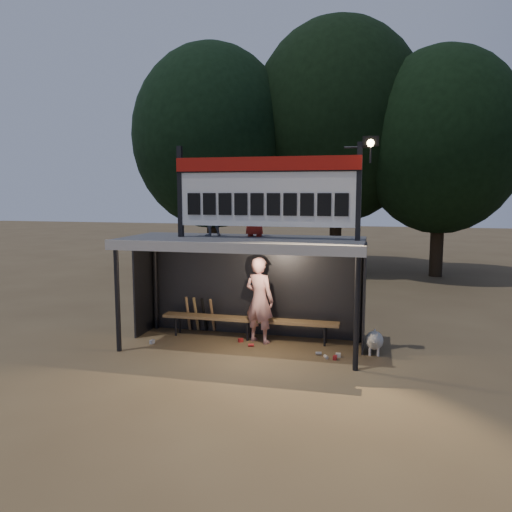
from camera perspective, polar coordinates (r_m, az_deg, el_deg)
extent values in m
plane|color=brown|center=(10.80, -1.56, -10.28)|extent=(80.00, 80.00, 0.00)
imported|color=silver|center=(10.86, 0.39, -5.03)|extent=(0.80, 0.66, 1.89)
imported|color=slate|center=(10.85, -5.22, 4.74)|extent=(0.57, 0.54, 0.93)
imported|color=maroon|center=(10.69, -0.15, 5.01)|extent=(0.52, 0.35, 1.03)
cube|color=#434245|center=(10.35, -1.60, 1.74)|extent=(5.00, 2.00, 0.12)
cube|color=beige|center=(9.38, -3.24, 0.91)|extent=(5.10, 0.06, 0.20)
cylinder|color=black|center=(10.60, -15.56, -4.74)|extent=(0.10, 0.10, 2.20)
cylinder|color=black|center=(9.29, 11.43, -6.29)|extent=(0.10, 0.10, 2.20)
cylinder|color=black|center=(12.17, -11.43, -3.09)|extent=(0.10, 0.10, 2.20)
cylinder|color=black|center=(11.05, 11.81, -4.14)|extent=(0.10, 0.10, 2.20)
cube|color=black|center=(11.47, -0.26, -3.57)|extent=(5.00, 0.04, 2.20)
cube|color=black|center=(11.86, -12.69, -3.39)|extent=(0.04, 1.00, 2.20)
cube|color=black|center=(10.66, 12.27, -4.57)|extent=(0.04, 1.00, 2.20)
cylinder|color=black|center=(11.32, -0.27, 1.66)|extent=(5.00, 0.06, 0.06)
cube|color=black|center=(10.73, -8.65, 7.26)|extent=(0.10, 0.10, 1.90)
cube|color=black|center=(9.94, 11.67, 7.20)|extent=(0.10, 0.10, 1.90)
cube|color=silver|center=(10.18, 1.12, 7.34)|extent=(3.80, 0.08, 1.40)
cube|color=#A7130B|center=(10.15, 1.06, 10.51)|extent=(3.80, 0.04, 0.28)
cube|color=black|center=(10.13, 1.06, 9.66)|extent=(3.80, 0.02, 0.03)
cube|color=black|center=(10.57, -7.11, 5.93)|extent=(0.27, 0.03, 0.45)
cube|color=black|center=(10.46, -5.36, 5.94)|extent=(0.27, 0.03, 0.45)
cube|color=black|center=(10.35, -3.57, 5.95)|extent=(0.27, 0.03, 0.45)
cube|color=black|center=(10.26, -1.74, 5.94)|extent=(0.27, 0.03, 0.45)
cube|color=black|center=(10.17, 0.11, 5.94)|extent=(0.27, 0.03, 0.45)
cube|color=black|center=(10.10, 2.00, 5.92)|extent=(0.27, 0.03, 0.45)
cube|color=black|center=(10.03, 3.91, 5.90)|extent=(0.27, 0.03, 0.45)
cube|color=black|center=(9.98, 5.85, 5.88)|extent=(0.27, 0.03, 0.45)
cube|color=black|center=(9.94, 7.80, 5.84)|extent=(0.27, 0.03, 0.45)
cube|color=black|center=(9.91, 9.76, 5.80)|extent=(0.27, 0.03, 0.45)
cylinder|color=black|center=(9.98, 11.50, 12.09)|extent=(0.50, 0.04, 0.04)
cylinder|color=black|center=(9.96, 12.94, 11.20)|extent=(0.04, 0.04, 0.30)
cube|color=black|center=(9.94, 12.98, 12.65)|extent=(0.30, 0.22, 0.18)
sphere|color=#FFD88C|center=(9.84, 12.97, 12.47)|extent=(0.14, 0.14, 0.14)
cube|color=olive|center=(11.19, -0.82, -7.26)|extent=(4.00, 0.35, 0.06)
cylinder|color=black|center=(11.66, -9.16, -7.89)|extent=(0.05, 0.05, 0.45)
cylinder|color=black|center=(11.88, -8.71, -7.61)|extent=(0.05, 0.05, 0.45)
cylinder|color=black|center=(11.13, -0.97, -8.53)|extent=(0.05, 0.05, 0.45)
cylinder|color=black|center=(11.36, -0.67, -8.21)|extent=(0.05, 0.05, 0.45)
cylinder|color=black|center=(10.85, 7.86, -9.03)|extent=(0.05, 0.05, 0.45)
cylinder|color=black|center=(11.08, 7.99, -8.69)|extent=(0.05, 0.05, 0.45)
cylinder|color=#2F2215|center=(21.08, -4.95, 3.46)|extent=(0.50, 0.50, 3.74)
ellipsoid|color=black|center=(21.16, -5.07, 13.38)|extent=(6.46, 6.46, 7.48)
cylinder|color=black|center=(21.54, 9.09, 4.06)|extent=(0.50, 0.50, 4.18)
ellipsoid|color=black|center=(21.70, 9.32, 14.89)|extent=(7.22, 7.22, 8.36)
cylinder|color=black|center=(20.62, 20.01, 2.66)|extent=(0.50, 0.50, 3.52)
ellipsoid|color=black|center=(20.66, 20.43, 12.21)|extent=(6.08, 6.08, 7.04)
ellipsoid|color=silver|center=(10.56, 13.37, -9.36)|extent=(0.36, 0.58, 0.36)
sphere|color=white|center=(10.27, 13.37, -9.31)|extent=(0.22, 0.22, 0.22)
cone|color=beige|center=(10.18, 13.37, -9.58)|extent=(0.10, 0.10, 0.10)
cone|color=beige|center=(10.22, 13.11, -8.80)|extent=(0.06, 0.06, 0.07)
cone|color=beige|center=(10.22, 13.67, -8.82)|extent=(0.06, 0.06, 0.07)
cylinder|color=white|center=(10.44, 12.89, -10.57)|extent=(0.05, 0.05, 0.18)
cylinder|color=silver|center=(10.44, 13.78, -10.59)|extent=(0.05, 0.05, 0.18)
cylinder|color=beige|center=(10.79, 12.92, -9.99)|extent=(0.05, 0.05, 0.18)
cylinder|color=#EEE5CD|center=(10.79, 13.78, -10.01)|extent=(0.05, 0.05, 0.18)
cylinder|color=white|center=(10.83, 13.39, -8.55)|extent=(0.04, 0.16, 0.14)
cylinder|color=#A1774B|center=(11.91, -7.78, -6.53)|extent=(0.07, 0.27, 0.84)
cylinder|color=#9D7C49|center=(11.84, -6.87, -6.60)|extent=(0.08, 0.30, 0.83)
cylinder|color=black|center=(11.77, -5.95, -6.67)|extent=(0.08, 0.33, 0.83)
cylinder|color=olive|center=(11.71, -5.02, -6.73)|extent=(0.08, 0.35, 0.82)
cube|color=#AE1F1D|center=(11.09, -1.77, -9.60)|extent=(0.12, 0.12, 0.08)
cylinder|color=#B6B6BC|center=(10.32, 7.16, -10.97)|extent=(0.13, 0.09, 0.07)
cube|color=silver|center=(10.25, 9.37, -11.11)|extent=(0.10, 0.07, 0.08)
cylinder|color=red|center=(10.77, -0.58, -10.14)|extent=(0.14, 0.11, 0.07)
cube|color=#A3A3A8|center=(11.20, -11.77, -9.58)|extent=(0.10, 0.12, 0.08)
cylinder|color=beige|center=(10.13, 7.99, -11.34)|extent=(0.11, 0.14, 0.07)
cube|color=#A61C1E|center=(10.09, 9.01, -11.40)|extent=(0.08, 0.11, 0.08)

